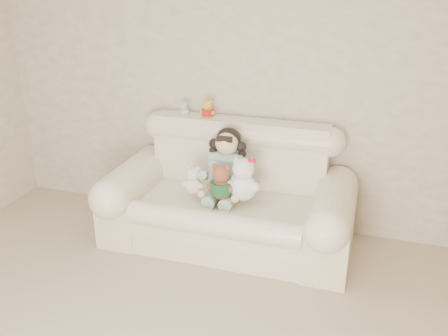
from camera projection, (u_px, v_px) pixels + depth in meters
wall_back at (232, 84)px, 4.37m from camera, size 4.50×0.00×4.50m
sofa at (228, 189)px, 4.19m from camera, size 2.10×0.95×1.03m
seated_child at (227, 163)px, 4.19m from camera, size 0.38×0.46×0.61m
brown_teddy at (221, 179)px, 4.00m from camera, size 0.26×0.22×0.35m
white_cat at (244, 175)px, 3.97m from camera, size 0.32×0.27×0.44m
cream_teddy at (193, 177)px, 4.10m from camera, size 0.23×0.20×0.29m
yellow_mini_bear at (208, 108)px, 4.36m from camera, size 0.15×0.12×0.20m
grey_mini_plush at (184, 108)px, 4.44m from camera, size 0.12×0.11×0.16m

